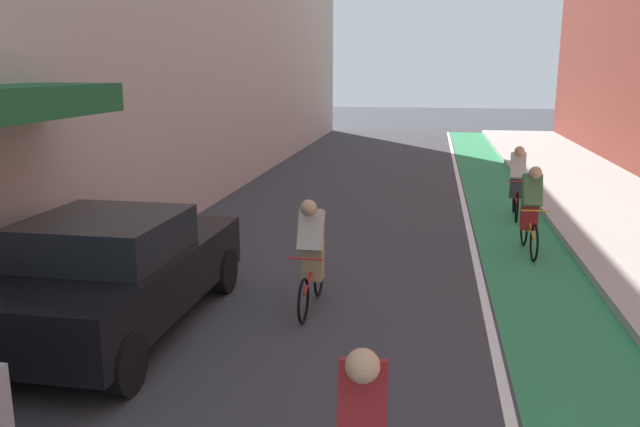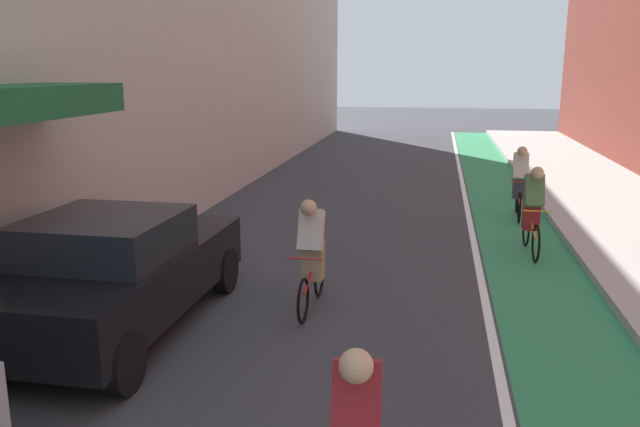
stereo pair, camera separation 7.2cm
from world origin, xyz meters
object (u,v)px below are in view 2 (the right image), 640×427
object	(u,v)px
cyclist_mid	(312,250)
cyclist_far	(520,182)
parked_sedan_black	(115,271)
cyclist_trailing	(533,207)

from	to	relation	value
cyclist_mid	cyclist_far	size ratio (longest dim) A/B	0.96
parked_sedan_black	cyclist_mid	bearing A→B (deg)	27.18
cyclist_trailing	cyclist_far	size ratio (longest dim) A/B	0.99
cyclist_mid	cyclist_trailing	distance (m)	4.75
parked_sedan_black	cyclist_mid	world-z (taller)	cyclist_mid
cyclist_far	parked_sedan_black	bearing A→B (deg)	-127.79
parked_sedan_black	cyclist_trailing	distance (m)	7.25
cyclist_trailing	cyclist_mid	bearing A→B (deg)	-134.89
cyclist_mid	parked_sedan_black	bearing A→B (deg)	-152.82
cyclist_far	cyclist_trailing	bearing A→B (deg)	-92.19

